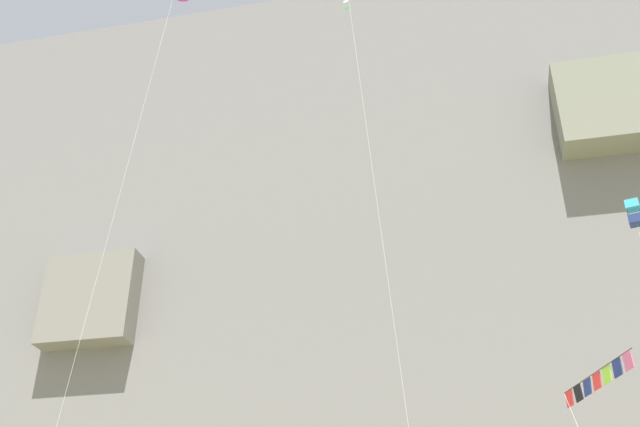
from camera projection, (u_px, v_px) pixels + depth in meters
The scene contains 3 objects.
cliff_face at pixel (409, 311), 83.86m from camera, with size 180.00×31.98×70.63m.
kite_banner_far_right at pixel (599, 390), 22.00m from camera, with size 1.56×6.97×9.73m.
kite_box_mid_left at pixel (634, 214), 43.45m from camera, with size 0.91×3.38×25.10m.
Camera 1 is at (6.76, -6.72, 2.49)m, focal length 43.11 mm.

